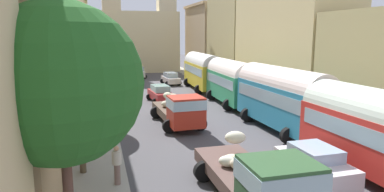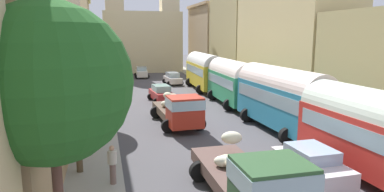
{
  "view_description": "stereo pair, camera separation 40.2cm",
  "coord_description": "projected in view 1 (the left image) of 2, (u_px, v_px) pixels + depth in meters",
  "views": [
    {
      "loc": [
        -7.01,
        -4.39,
        6.34
      ],
      "look_at": [
        0.0,
        21.2,
        1.58
      ],
      "focal_mm": 32.02,
      "sensor_mm": 36.0,
      "label": 1
    },
    {
      "loc": [
        -6.62,
        -4.49,
        6.34
      ],
      "look_at": [
        0.0,
        21.2,
        1.58
      ],
      "focal_mm": 32.02,
      "sensor_mm": 36.0,
      "label": 2
    }
  ],
  "objects": [
    {
      "name": "pedestrian_1",
      "position": [
        117.0,
        164.0,
        14.25
      ],
      "size": [
        0.4,
        0.4,
        1.82
      ],
      "color": "#7F645D",
      "rests_on": "ground"
    },
    {
      "name": "cargo_truck_0",
      "position": [
        259.0,
        179.0,
        12.21
      ],
      "size": [
        3.18,
        7.06,
        2.45
      ],
      "color": "#2C532E",
      "rests_on": "ground"
    },
    {
      "name": "car_3",
      "position": [
        171.0,
        78.0,
        44.21
      ],
      "size": [
        2.34,
        4.06,
        1.54
      ],
      "color": "silver",
      "rests_on": "ground"
    },
    {
      "name": "sidewalk_left",
      "position": [
        98.0,
        105.0,
        30.84
      ],
      "size": [
        2.5,
        70.0,
        0.14
      ],
      "primitive_type": "cube",
      "color": "#AEAAA3",
      "rests_on": "ground"
    },
    {
      "name": "car_2",
      "position": [
        315.0,
        164.0,
        14.81
      ],
      "size": [
        2.43,
        3.89,
        1.61
      ],
      "color": "silver",
      "rests_on": "ground"
    },
    {
      "name": "ground_plane",
      "position": [
        176.0,
        102.0,
        32.74
      ],
      "size": [
        154.0,
        154.0,
        0.0
      ],
      "primitive_type": "plane",
      "color": "#4B494E"
    },
    {
      "name": "parked_bus_3",
      "position": [
        202.0,
        69.0,
        39.69
      ],
      "size": [
        3.48,
        9.6,
        4.23
      ],
      "color": "gold",
      "rests_on": "ground"
    },
    {
      "name": "parked_bus_1",
      "position": [
        282.0,
        96.0,
        22.6
      ],
      "size": [
        3.38,
        8.92,
        4.26
      ],
      "color": "teal",
      "rests_on": "ground"
    },
    {
      "name": "building_right_4",
      "position": [
        210.0,
        39.0,
        57.46
      ],
      "size": [
        6.1,
        12.04,
        11.28
      ],
      "color": "tan",
      "rests_on": "ground"
    },
    {
      "name": "sidewalk_right",
      "position": [
        246.0,
        98.0,
        34.62
      ],
      "size": [
        2.5,
        70.0,
        0.14
      ],
      "primitive_type": "cube",
      "color": "#9D9D8B",
      "rests_on": "ground"
    },
    {
      "name": "roadside_tree_1",
      "position": [
        78.0,
        74.0,
        14.84
      ],
      "size": [
        4.37,
        4.37,
        6.86
      ],
      "color": "brown",
      "rests_on": "ground"
    },
    {
      "name": "building_right_2",
      "position": [
        289.0,
        38.0,
        33.26
      ],
      "size": [
        5.51,
        14.99,
        12.01
      ],
      "color": "#D5C185",
      "rests_on": "ground"
    },
    {
      "name": "cargo_truck_1",
      "position": [
        180.0,
        109.0,
        23.7
      ],
      "size": [
        3.19,
        7.16,
        2.4
      ],
      "color": "#B22B1B",
      "rests_on": "ground"
    },
    {
      "name": "parked_bus_2",
      "position": [
        231.0,
        80.0,
        31.17
      ],
      "size": [
        3.42,
        8.29,
        4.09
      ],
      "color": "#2E9261",
      "rests_on": "ground"
    },
    {
      "name": "pedestrian_0",
      "position": [
        89.0,
        101.0,
        27.87
      ],
      "size": [
        0.48,
        0.48,
        1.76
      ],
      "color": "#504B3D",
      "rests_on": "ground"
    },
    {
      "name": "building_left_3",
      "position": [
        62.0,
        55.0,
        38.65
      ],
      "size": [
        4.77,
        14.16,
        8.19
      ],
      "color": "beige",
      "rests_on": "ground"
    },
    {
      "name": "roadside_tree_2",
      "position": [
        85.0,
        53.0,
        23.96
      ],
      "size": [
        3.93,
        3.93,
        7.05
      ],
      "color": "brown",
      "rests_on": "ground"
    },
    {
      "name": "building_left_4",
      "position": [
        67.0,
        38.0,
        50.16
      ],
      "size": [
        6.14,
        9.35,
        11.76
      ],
      "color": "beige",
      "rests_on": "ground"
    },
    {
      "name": "roadside_tree_0",
      "position": [
        61.0,
        84.0,
        8.22
      ],
      "size": [
        4.01,
        4.01,
        7.18
      ],
      "color": "brown",
      "rests_on": "ground"
    },
    {
      "name": "car_1",
      "position": [
        139.0,
        72.0,
        50.95
      ],
      "size": [
        2.29,
        4.26,
        1.61
      ],
      "color": "silver",
      "rests_on": "ground"
    },
    {
      "name": "distant_church",
      "position": [
        139.0,
        36.0,
        58.8
      ],
      "size": [
        13.02,
        6.78,
        17.9
      ],
      "color": "beige",
      "rests_on": "ground"
    },
    {
      "name": "car_0",
      "position": [
        160.0,
        94.0,
        32.65
      ],
      "size": [
        2.4,
        4.22,
        1.61
      ],
      "color": "#B02828",
      "rests_on": "ground"
    },
    {
      "name": "building_left_2",
      "position": [
        35.0,
        34.0,
        24.49
      ],
      "size": [
        6.12,
        13.75,
        12.72
      ],
      "color": "beige",
      "rests_on": "ground"
    },
    {
      "name": "building_right_3",
      "position": [
        239.0,
        40.0,
        45.87
      ],
      "size": [
        5.59,
        10.59,
        11.33
      ],
      "color": "tan",
      "rests_on": "ground"
    },
    {
      "name": "building_left_1",
      "position": [
        0.0,
        69.0,
        12.57
      ],
      "size": [
        4.43,
        10.7,
        10.17
      ],
      "color": "tan",
      "rests_on": "ground"
    }
  ]
}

